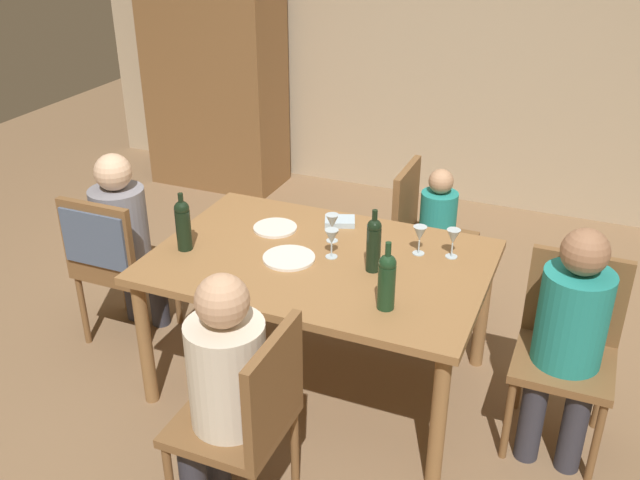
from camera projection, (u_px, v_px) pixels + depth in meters
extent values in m
plane|color=#846647|center=(320.00, 380.00, 3.81)|extent=(10.00, 10.00, 0.00)
cube|color=tan|center=(457.00, 33.00, 5.46)|extent=(6.40, 0.12, 2.70)
cube|color=brown|center=(214.00, 63.00, 5.88)|extent=(1.10, 0.56, 2.10)
cube|color=olive|center=(320.00, 262.00, 3.48)|extent=(1.63, 1.10, 0.04)
cylinder|color=olive|center=(145.00, 343.00, 3.51)|extent=(0.07, 0.07, 0.71)
cylinder|color=olive|center=(438.00, 422.00, 3.00)|extent=(0.07, 0.07, 0.71)
cylinder|color=olive|center=(237.00, 258.00, 4.30)|extent=(0.07, 0.07, 0.71)
cylinder|color=olive|center=(482.00, 309.00, 3.79)|extent=(0.07, 0.07, 0.71)
cylinder|color=brown|center=(596.00, 442.00, 3.08)|extent=(0.04, 0.04, 0.44)
cylinder|color=brown|center=(508.00, 420.00, 3.21)|extent=(0.04, 0.04, 0.44)
cylinder|color=brown|center=(601.00, 391.00, 3.39)|extent=(0.04, 0.04, 0.44)
cylinder|color=brown|center=(520.00, 372.00, 3.53)|extent=(0.04, 0.04, 0.44)
cube|color=brown|center=(564.00, 363.00, 3.19)|extent=(0.44, 0.44, 0.04)
cube|color=brown|center=(576.00, 296.00, 3.25)|extent=(0.44, 0.04, 0.44)
cylinder|color=brown|center=(218.00, 427.00, 3.17)|extent=(0.04, 0.04, 0.44)
cylinder|color=brown|center=(295.00, 450.00, 3.04)|extent=(0.04, 0.04, 0.44)
cube|color=brown|center=(231.00, 423.00, 2.84)|extent=(0.44, 0.44, 0.04)
cube|color=brown|center=(274.00, 388.00, 2.66)|extent=(0.04, 0.44, 0.44)
cylinder|color=brown|center=(124.00, 279.00, 4.34)|extent=(0.04, 0.04, 0.44)
cylinder|color=brown|center=(177.00, 291.00, 4.21)|extent=(0.04, 0.04, 0.44)
cylinder|color=brown|center=(83.00, 310.00, 4.03)|extent=(0.04, 0.04, 0.44)
cylinder|color=brown|center=(139.00, 324.00, 3.90)|extent=(0.04, 0.04, 0.44)
cube|color=brown|center=(126.00, 264.00, 4.01)|extent=(0.44, 0.44, 0.04)
cube|color=brown|center=(97.00, 242.00, 3.74)|extent=(0.44, 0.04, 0.44)
cube|color=#4C5B75|center=(97.00, 238.00, 3.73)|extent=(0.40, 0.07, 0.31)
cylinder|color=brown|center=(470.00, 270.00, 4.44)|extent=(0.04, 0.04, 0.44)
cylinder|color=brown|center=(456.00, 300.00, 4.13)|extent=(0.04, 0.04, 0.44)
cylinder|color=brown|center=(412.00, 259.00, 4.57)|extent=(0.04, 0.04, 0.44)
cylinder|color=brown|center=(394.00, 287.00, 4.26)|extent=(0.04, 0.04, 0.44)
cube|color=brown|center=(436.00, 244.00, 4.24)|extent=(0.44, 0.44, 0.04)
cube|color=brown|center=(406.00, 202.00, 4.20)|extent=(0.04, 0.44, 0.44)
cylinder|color=#33333D|center=(574.00, 428.00, 3.15)|extent=(0.11, 0.11, 0.46)
cylinder|color=#33333D|center=(532.00, 417.00, 3.21)|extent=(0.11, 0.11, 0.46)
cylinder|color=teal|center=(572.00, 320.00, 3.09)|extent=(0.31, 0.31, 0.47)
sphere|color=#996B4C|center=(585.00, 252.00, 2.94)|extent=(0.20, 0.20, 0.20)
cylinder|color=#33333D|center=(193.00, 471.00, 2.92)|extent=(0.11, 0.11, 0.46)
cylinder|color=#33333D|center=(215.00, 442.00, 3.07)|extent=(0.11, 0.11, 0.46)
cylinder|color=beige|center=(228.00, 376.00, 2.73)|extent=(0.31, 0.31, 0.47)
sphere|color=tan|center=(222.00, 301.00, 2.58)|extent=(0.21, 0.21, 0.21)
cylinder|color=#33333D|center=(133.00, 284.00, 4.26)|extent=(0.11, 0.11, 0.46)
cylinder|color=#33333D|center=(158.00, 290.00, 4.20)|extent=(0.11, 0.11, 0.46)
cylinder|color=gray|center=(121.00, 228.00, 3.91)|extent=(0.30, 0.30, 0.46)
sphere|color=beige|center=(113.00, 172.00, 3.76)|extent=(0.20, 0.20, 0.20)
cylinder|color=#33333D|center=(452.00, 275.00, 4.36)|extent=(0.08, 0.08, 0.46)
cylinder|color=#33333D|center=(447.00, 285.00, 4.26)|extent=(0.08, 0.08, 0.46)
cylinder|color=teal|center=(438.00, 219.00, 4.17)|extent=(0.22, 0.22, 0.33)
sphere|color=tan|center=(441.00, 181.00, 4.06)|extent=(0.14, 0.14, 0.14)
cylinder|color=black|center=(373.00, 250.00, 3.32)|extent=(0.07, 0.07, 0.22)
sphere|color=black|center=(374.00, 226.00, 3.26)|extent=(0.07, 0.07, 0.07)
cylinder|color=black|center=(375.00, 217.00, 3.24)|extent=(0.03, 0.03, 0.07)
cylinder|color=black|center=(184.00, 230.00, 3.51)|extent=(0.08, 0.08, 0.21)
sphere|color=black|center=(182.00, 208.00, 3.46)|extent=(0.08, 0.08, 0.08)
cylinder|color=black|center=(181.00, 200.00, 3.44)|extent=(0.03, 0.03, 0.07)
cylinder|color=#19381E|center=(386.00, 287.00, 3.02)|extent=(0.08, 0.08, 0.21)
sphere|color=#19381E|center=(388.00, 263.00, 2.97)|extent=(0.08, 0.08, 0.08)
cylinder|color=#19381E|center=(388.00, 252.00, 2.95)|extent=(0.03, 0.03, 0.09)
cylinder|color=silver|center=(451.00, 256.00, 3.48)|extent=(0.06, 0.06, 0.00)
cylinder|color=silver|center=(452.00, 250.00, 3.47)|extent=(0.01, 0.01, 0.07)
cone|color=silver|center=(453.00, 237.00, 3.43)|extent=(0.07, 0.07, 0.07)
cylinder|color=silver|center=(332.00, 241.00, 3.64)|extent=(0.06, 0.06, 0.00)
cylinder|color=silver|center=(332.00, 234.00, 3.62)|extent=(0.01, 0.01, 0.07)
cone|color=silver|center=(332.00, 221.00, 3.59)|extent=(0.07, 0.07, 0.07)
cylinder|color=silver|center=(331.00, 257.00, 3.48)|extent=(0.06, 0.06, 0.00)
cylinder|color=silver|center=(332.00, 250.00, 3.47)|extent=(0.01, 0.01, 0.07)
cone|color=silver|center=(332.00, 237.00, 3.43)|extent=(0.07, 0.07, 0.07)
cylinder|color=silver|center=(418.00, 253.00, 3.51)|extent=(0.06, 0.06, 0.00)
cylinder|color=silver|center=(419.00, 247.00, 3.50)|extent=(0.01, 0.01, 0.07)
cone|color=silver|center=(420.00, 233.00, 3.46)|extent=(0.07, 0.07, 0.07)
cylinder|color=white|center=(275.00, 228.00, 3.76)|extent=(0.23, 0.23, 0.01)
cylinder|color=white|center=(289.00, 258.00, 3.46)|extent=(0.26, 0.26, 0.01)
cube|color=#ADC6D6|center=(340.00, 221.00, 3.81)|extent=(0.19, 0.17, 0.03)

